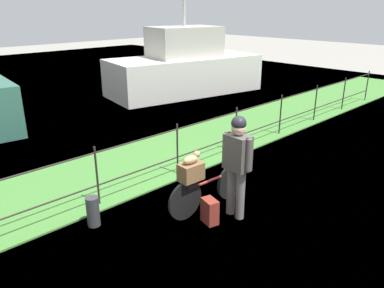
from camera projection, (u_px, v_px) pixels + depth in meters
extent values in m
plane|color=gray|center=(259.00, 211.00, 6.28)|extent=(60.00, 60.00, 0.00)
cube|color=#478438|center=(148.00, 160.00, 8.30)|extent=(27.00, 2.40, 0.03)
plane|color=#426684|center=(27.00, 106.00, 12.83)|extent=(30.00, 30.00, 0.00)
cylinder|color=#28231E|center=(97.00, 177.00, 6.29)|extent=(0.04, 0.04, 1.06)
cylinder|color=#28231E|center=(177.00, 150.00, 7.46)|extent=(0.04, 0.04, 1.06)
cylinder|color=#28231E|center=(236.00, 130.00, 8.63)|extent=(0.04, 0.04, 1.06)
cylinder|color=#28231E|center=(280.00, 115.00, 9.80)|extent=(0.04, 0.04, 1.06)
cylinder|color=#28231E|center=(315.00, 103.00, 10.97)|extent=(0.04, 0.04, 1.06)
cylinder|color=#28231E|center=(344.00, 94.00, 12.15)|extent=(0.04, 0.04, 1.06)
cylinder|color=#28231E|center=(367.00, 86.00, 13.32)|extent=(0.04, 0.04, 1.06)
cylinder|color=#28231E|center=(178.00, 157.00, 7.51)|extent=(18.00, 0.03, 0.03)
cylinder|color=#28231E|center=(177.00, 129.00, 7.31)|extent=(18.00, 0.03, 0.03)
cylinder|color=black|center=(231.00, 181.00, 6.59)|extent=(0.65, 0.08, 0.65)
cylinder|color=black|center=(185.00, 201.00, 5.94)|extent=(0.65, 0.08, 0.65)
cylinder|color=#9E2D2D|center=(210.00, 181.00, 6.20)|extent=(0.82, 0.09, 0.04)
cube|color=black|center=(191.00, 186.00, 5.94)|extent=(0.20, 0.10, 0.06)
cube|color=slate|center=(191.00, 180.00, 5.91)|extent=(0.37, 0.18, 0.02)
cube|color=brown|center=(191.00, 172.00, 5.86)|extent=(0.40, 0.27, 0.28)
ellipsoid|color=tan|center=(191.00, 160.00, 5.79)|extent=(0.29, 0.16, 0.13)
sphere|color=tan|center=(197.00, 154.00, 5.84)|extent=(0.11, 0.11, 0.11)
cylinder|color=slate|center=(231.00, 191.00, 6.08)|extent=(0.14, 0.14, 0.82)
cylinder|color=slate|center=(240.00, 195.00, 5.94)|extent=(0.14, 0.14, 0.82)
cube|color=#4C4742|center=(237.00, 152.00, 5.77)|extent=(0.28, 0.41, 0.56)
cylinder|color=#4C4742|center=(227.00, 147.00, 5.91)|extent=(0.10, 0.10, 0.50)
cylinder|color=#4C4742|center=(248.00, 155.00, 5.60)|extent=(0.10, 0.10, 0.50)
sphere|color=tan|center=(239.00, 128.00, 5.63)|extent=(0.22, 0.22, 0.22)
sphere|color=black|center=(239.00, 123.00, 5.61)|extent=(0.23, 0.23, 0.23)
cube|color=maroon|center=(210.00, 211.00, 5.88)|extent=(0.25, 0.32, 0.40)
cylinder|color=#38383D|center=(93.00, 211.00, 5.79)|extent=(0.20, 0.20, 0.48)
cube|color=silver|center=(185.00, 75.00, 14.52)|extent=(6.15, 3.35, 1.37)
cube|color=#B7B2A8|center=(184.00, 42.00, 14.10)|extent=(2.82, 2.07, 1.11)
cylinder|color=#B2B2B2|center=(184.00, 3.00, 13.63)|extent=(0.10, 0.10, 1.60)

